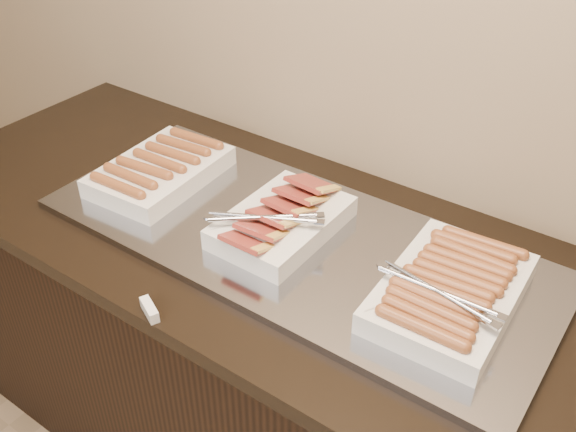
# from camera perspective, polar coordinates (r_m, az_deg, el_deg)

# --- Properties ---
(counter) EXTENTS (2.06, 0.76, 0.90)m
(counter) POSITION_cam_1_polar(r_m,az_deg,el_deg) (1.80, -0.25, -13.43)
(counter) COLOR black
(counter) RESTS_ON ground
(warming_tray) EXTENTS (1.20, 0.50, 0.02)m
(warming_tray) POSITION_cam_1_polar(r_m,az_deg,el_deg) (1.48, 0.43, -2.07)
(warming_tray) COLOR #9497A2
(warming_tray) RESTS_ON counter
(dish_left) EXTENTS (0.25, 0.36, 0.07)m
(dish_left) POSITION_cam_1_polar(r_m,az_deg,el_deg) (1.69, -11.29, 4.04)
(dish_left) COLOR silver
(dish_left) RESTS_ON warming_tray
(dish_center) EXTENTS (0.26, 0.34, 0.09)m
(dish_center) POSITION_cam_1_polar(r_m,az_deg,el_deg) (1.47, -0.66, -0.41)
(dish_center) COLOR silver
(dish_center) RESTS_ON warming_tray
(dish_right) EXTENTS (0.27, 0.37, 0.08)m
(dish_right) POSITION_cam_1_polar(r_m,az_deg,el_deg) (1.32, 14.18, -6.40)
(dish_right) COLOR silver
(dish_right) RESTS_ON warming_tray
(label_holder) EXTENTS (0.07, 0.04, 0.03)m
(label_holder) POSITION_cam_1_polar(r_m,az_deg,el_deg) (1.33, -12.21, -8.14)
(label_holder) COLOR silver
(label_holder) RESTS_ON counter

